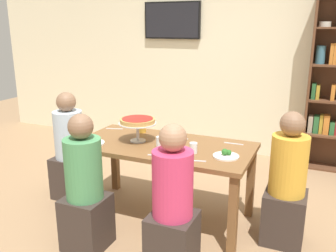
{
  "coord_description": "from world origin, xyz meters",
  "views": [
    {
      "loc": [
        1.32,
        -2.91,
        1.81
      ],
      "look_at": [
        0.0,
        0.1,
        0.89
      ],
      "focal_mm": 38.84,
      "sensor_mm": 36.0,
      "label": 1
    }
  ],
  "objects_px": {
    "salad_plate_far_diner": "(90,142)",
    "cutlery_knife_far": "(179,138)",
    "deep_dish_pizza_stand": "(138,122)",
    "salad_plate_near_diner": "(226,155)",
    "cutlery_spare_fork": "(158,155)",
    "cutlery_fork_near": "(234,144)",
    "diner_near_right": "(173,210)",
    "cutlery_knife_near": "(114,129)",
    "beer_glass_amber_short": "(142,126)",
    "diner_head_west": "(70,153)",
    "water_glass_clear_near": "(193,148)",
    "cutlery_fork_far": "(195,161)",
    "diner_head_east": "(286,188)",
    "beer_glass_amber_tall": "(177,152)",
    "television": "(172,20)",
    "diner_near_left": "(85,193)",
    "water_glass_clear_far": "(160,143)",
    "dining_table": "(164,154)"
  },
  "relations": [
    {
      "from": "cutlery_fork_near",
      "to": "cutlery_knife_near",
      "type": "bearing_deg",
      "value": -0.66
    },
    {
      "from": "salad_plate_far_diner",
      "to": "cutlery_fork_far",
      "type": "xyz_separation_m",
      "value": [
        1.04,
        -0.03,
        -0.02
      ]
    },
    {
      "from": "salad_plate_near_diner",
      "to": "cutlery_knife_near",
      "type": "bearing_deg",
      "value": 164.81
    },
    {
      "from": "television",
      "to": "cutlery_spare_fork",
      "type": "height_order",
      "value": "television"
    },
    {
      "from": "diner_head_east",
      "to": "salad_plate_near_diner",
      "type": "bearing_deg",
      "value": 14.12
    },
    {
      "from": "dining_table",
      "to": "diner_head_west",
      "type": "height_order",
      "value": "diner_head_west"
    },
    {
      "from": "diner_head_east",
      "to": "cutlery_fork_near",
      "type": "relative_size",
      "value": 6.39
    },
    {
      "from": "diner_near_right",
      "to": "cutlery_spare_fork",
      "type": "xyz_separation_m",
      "value": [
        -0.3,
        0.39,
        0.25
      ]
    },
    {
      "from": "deep_dish_pizza_stand",
      "to": "television",
      "type": "bearing_deg",
      "value": 104.54
    },
    {
      "from": "cutlery_fork_far",
      "to": "diner_near_left",
      "type": "bearing_deg",
      "value": -167.44
    },
    {
      "from": "diner_head_west",
      "to": "cutlery_fork_near",
      "type": "height_order",
      "value": "diner_head_west"
    },
    {
      "from": "deep_dish_pizza_stand",
      "to": "salad_plate_near_diner",
      "type": "height_order",
      "value": "deep_dish_pizza_stand"
    },
    {
      "from": "diner_head_west",
      "to": "cutlery_knife_near",
      "type": "xyz_separation_m",
      "value": [
        0.4,
        0.26,
        0.25
      ]
    },
    {
      "from": "salad_plate_far_diner",
      "to": "cutlery_knife_far",
      "type": "distance_m",
      "value": 0.85
    },
    {
      "from": "cutlery_fork_far",
      "to": "cutlery_knife_near",
      "type": "bearing_deg",
      "value": 138.26
    },
    {
      "from": "diner_near_left",
      "to": "diner_head_east",
      "type": "bearing_deg",
      "value": -63.71
    },
    {
      "from": "beer_glass_amber_tall",
      "to": "cutlery_knife_far",
      "type": "bearing_deg",
      "value": 110.03
    },
    {
      "from": "water_glass_clear_near",
      "to": "dining_table",
      "type": "bearing_deg",
      "value": 160.94
    },
    {
      "from": "water_glass_clear_far",
      "to": "cutlery_fork_far",
      "type": "height_order",
      "value": "water_glass_clear_far"
    },
    {
      "from": "cutlery_knife_near",
      "to": "beer_glass_amber_short",
      "type": "bearing_deg",
      "value": 164.16
    },
    {
      "from": "salad_plate_far_diner",
      "to": "cutlery_knife_near",
      "type": "xyz_separation_m",
      "value": [
        -0.06,
        0.52,
        -0.02
      ]
    },
    {
      "from": "television",
      "to": "cutlery_knife_far",
      "type": "relative_size",
      "value": 4.74
    },
    {
      "from": "dining_table",
      "to": "water_glass_clear_near",
      "type": "xyz_separation_m",
      "value": [
        0.33,
        -0.11,
        0.14
      ]
    },
    {
      "from": "salad_plate_near_diner",
      "to": "salad_plate_far_diner",
      "type": "xyz_separation_m",
      "value": [
        -1.24,
        -0.17,
        0.0
      ]
    },
    {
      "from": "water_glass_clear_near",
      "to": "cutlery_fork_far",
      "type": "distance_m",
      "value": 0.2
    },
    {
      "from": "water_glass_clear_near",
      "to": "cutlery_spare_fork",
      "type": "relative_size",
      "value": 0.51
    },
    {
      "from": "deep_dish_pizza_stand",
      "to": "salad_plate_near_diner",
      "type": "bearing_deg",
      "value": -5.23
    },
    {
      "from": "beer_glass_amber_short",
      "to": "water_glass_clear_far",
      "type": "bearing_deg",
      "value": -46.28
    },
    {
      "from": "television",
      "to": "beer_glass_amber_tall",
      "type": "relative_size",
      "value": 5.6
    },
    {
      "from": "diner_head_east",
      "to": "diner_head_west",
      "type": "bearing_deg",
      "value": 0.79
    },
    {
      "from": "diner_near_left",
      "to": "deep_dish_pizza_stand",
      "type": "xyz_separation_m",
      "value": [
        0.12,
        0.69,
        0.44
      ]
    },
    {
      "from": "diner_head_west",
      "to": "deep_dish_pizza_stand",
      "type": "xyz_separation_m",
      "value": [
        0.83,
        -0.01,
        0.44
      ]
    },
    {
      "from": "television",
      "to": "beer_glass_amber_short",
      "type": "height_order",
      "value": "television"
    },
    {
      "from": "cutlery_spare_fork",
      "to": "cutlery_fork_near",
      "type": "bearing_deg",
      "value": 35.62
    },
    {
      "from": "diner_head_west",
      "to": "beer_glass_amber_short",
      "type": "height_order",
      "value": "diner_head_west"
    },
    {
      "from": "diner_head_east",
      "to": "salad_plate_near_diner",
      "type": "distance_m",
      "value": 0.57
    },
    {
      "from": "beer_glass_amber_short",
      "to": "television",
      "type": "bearing_deg",
      "value": 103.8
    },
    {
      "from": "diner_near_right",
      "to": "cutlery_fork_far",
      "type": "distance_m",
      "value": 0.47
    },
    {
      "from": "dining_table",
      "to": "cutlery_knife_far",
      "type": "bearing_deg",
      "value": 74.97
    },
    {
      "from": "television",
      "to": "beer_glass_amber_short",
      "type": "distance_m",
      "value": 2.17
    },
    {
      "from": "water_glass_clear_far",
      "to": "cutlery_fork_near",
      "type": "xyz_separation_m",
      "value": [
        0.57,
        0.41,
        -0.06
      ]
    },
    {
      "from": "salad_plate_near_diner",
      "to": "deep_dish_pizza_stand",
      "type": "bearing_deg",
      "value": 174.77
    },
    {
      "from": "salad_plate_near_diner",
      "to": "salad_plate_far_diner",
      "type": "distance_m",
      "value": 1.26
    },
    {
      "from": "diner_head_east",
      "to": "television",
      "type": "bearing_deg",
      "value": -47.25
    },
    {
      "from": "dining_table",
      "to": "salad_plate_near_diner",
      "type": "distance_m",
      "value": 0.63
    },
    {
      "from": "diner_near_left",
      "to": "salad_plate_near_diner",
      "type": "bearing_deg",
      "value": -58.46
    },
    {
      "from": "cutlery_spare_fork",
      "to": "cutlery_knife_near",
      "type": "bearing_deg",
      "value": 131.8
    },
    {
      "from": "cutlery_fork_near",
      "to": "cutlery_knife_far",
      "type": "distance_m",
      "value": 0.53
    },
    {
      "from": "cutlery_knife_far",
      "to": "salad_plate_far_diner",
      "type": "bearing_deg",
      "value": 37.95
    },
    {
      "from": "salad_plate_near_diner",
      "to": "cutlery_fork_far",
      "type": "distance_m",
      "value": 0.28
    }
  ]
}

